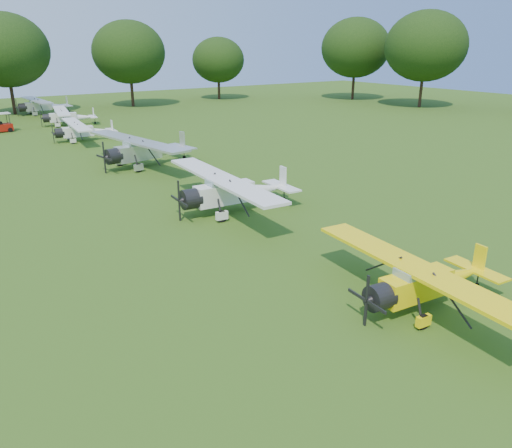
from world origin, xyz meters
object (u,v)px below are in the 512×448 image
(aircraft_4, at_px, (145,149))
(aircraft_6, at_px, (67,116))
(aircraft_5, at_px, (82,130))
(aircraft_2, at_px, (426,279))
(aircraft_3, at_px, (233,189))
(aircraft_7, at_px, (42,105))

(aircraft_4, relative_size, aircraft_6, 1.21)
(aircraft_5, bearing_deg, aircraft_4, -80.65)
(aircraft_2, height_order, aircraft_6, aircraft_6)
(aircraft_4, bearing_deg, aircraft_6, 79.53)
(aircraft_3, bearing_deg, aircraft_5, 94.85)
(aircraft_2, distance_m, aircraft_6, 50.63)
(aircraft_2, relative_size, aircraft_5, 1.00)
(aircraft_3, distance_m, aircraft_4, 13.21)
(aircraft_6, relative_size, aircraft_7, 0.90)
(aircraft_3, xyz_separation_m, aircraft_5, (-0.72, 26.64, -0.21))
(aircraft_2, xyz_separation_m, aircraft_3, (0.04, 13.14, 0.21))
(aircraft_3, xyz_separation_m, aircraft_4, (0.18, 13.20, 0.06))
(aircraft_3, height_order, aircraft_4, aircraft_4)
(aircraft_4, distance_m, aircraft_7, 36.07)
(aircraft_5, distance_m, aircraft_7, 22.66)
(aircraft_2, relative_size, aircraft_6, 0.96)
(aircraft_7, bearing_deg, aircraft_2, -92.63)
(aircraft_4, bearing_deg, aircraft_5, 84.41)
(aircraft_2, height_order, aircraft_4, aircraft_4)
(aircraft_5, relative_size, aircraft_6, 0.97)
(aircraft_7, bearing_deg, aircraft_4, -92.59)
(aircraft_4, bearing_deg, aircraft_3, -100.23)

